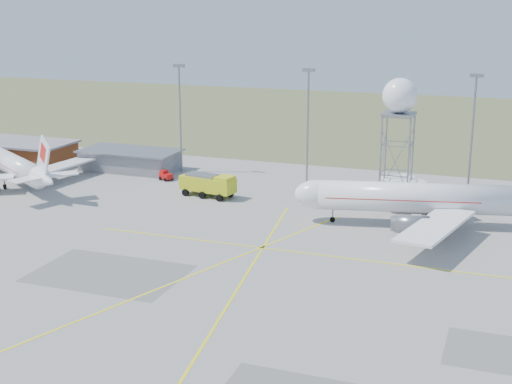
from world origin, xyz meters
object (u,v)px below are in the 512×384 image
(airliner_main, at_px, (421,199))
(radar_tower, at_px, (398,133))
(baggage_tug, at_px, (166,176))
(airliner_far, at_px, (15,166))
(fire_truck, at_px, (209,186))

(airliner_main, bearing_deg, radar_tower, -77.26)
(radar_tower, relative_size, baggage_tug, 7.44)
(airliner_far, bearing_deg, airliner_main, -146.66)
(airliner_main, distance_m, baggage_tug, 48.99)
(airliner_far, distance_m, baggage_tug, 26.55)
(airliner_far, height_order, baggage_tug, airliner_far)
(airliner_far, height_order, fire_truck, airliner_far)
(airliner_main, bearing_deg, airliner_far, -12.22)
(airliner_main, relative_size, baggage_tug, 14.28)
(airliner_far, height_order, radar_tower, radar_tower)
(radar_tower, xyz_separation_m, baggage_tug, (-41.79, -0.10, -10.61))
(airliner_main, xyz_separation_m, fire_truck, (-35.41, 4.04, -2.20))
(airliner_main, xyz_separation_m, airliner_far, (-70.72, -0.75, -0.64))
(airliner_far, distance_m, fire_truck, 35.67)
(airliner_far, relative_size, radar_tower, 1.49)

